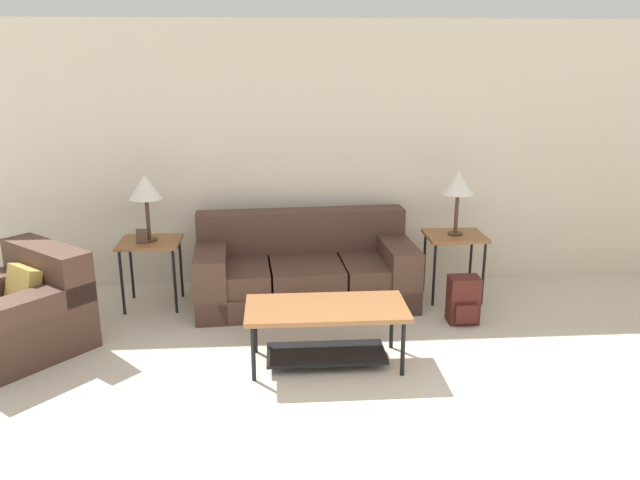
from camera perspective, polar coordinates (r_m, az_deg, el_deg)
wall_back at (r=6.27m, az=0.85°, el=7.69°), size 9.14×0.06×2.60m
couch at (r=5.93m, az=-1.40°, el=-2.87°), size 2.07×1.06×0.82m
armchair at (r=5.51m, az=-25.89°, el=-6.24°), size 1.31×1.31×0.80m
coffee_table at (r=4.72m, az=0.58°, el=-7.45°), size 1.21×0.57×0.47m
side_table_left at (r=5.93m, az=-15.25°, el=-0.70°), size 0.55×0.47×0.64m
side_table_right at (r=6.06m, az=12.21°, el=-0.14°), size 0.55×0.47×0.64m
table_lamp_left at (r=5.80m, az=-15.67°, el=4.57°), size 0.30×0.30×0.61m
table_lamp_right at (r=5.92m, az=12.54°, el=5.04°), size 0.30×0.30×0.61m
backpack at (r=5.62m, az=12.98°, el=-5.41°), size 0.26×0.27×0.42m
picture_frame at (r=5.84m, az=-15.97°, el=0.35°), size 0.10×0.04×0.13m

